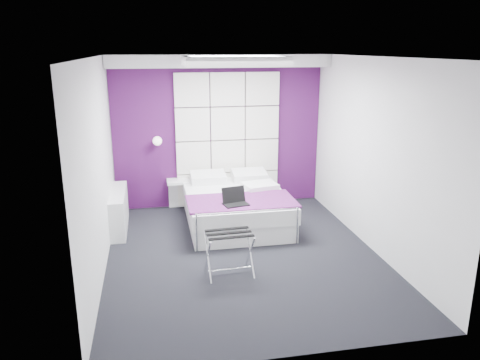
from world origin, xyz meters
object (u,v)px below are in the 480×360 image
(bed, at_px, (236,206))
(nightstand, at_px, (179,181))
(radiator, at_px, (119,210))
(luggage_rack, at_px, (229,253))
(laptop, at_px, (235,200))
(wall_lamp, at_px, (157,140))

(bed, relative_size, nightstand, 4.61)
(radiator, xyz_separation_m, luggage_rack, (1.42, -1.79, -0.03))
(laptop, bearing_deg, nightstand, 104.01)
(wall_lamp, height_order, radiator, wall_lamp)
(radiator, distance_m, bed, 1.80)
(nightstand, relative_size, laptop, 1.20)
(radiator, bearing_deg, wall_lamp, 49.90)
(bed, bearing_deg, wall_lamp, 142.87)
(radiator, distance_m, nightstand, 1.23)
(bed, bearing_deg, laptop, -100.66)
(luggage_rack, height_order, laptop, laptop)
(radiator, distance_m, luggage_rack, 2.28)
(radiator, xyz_separation_m, bed, (1.80, -0.12, -0.02))
(wall_lamp, relative_size, laptop, 0.43)
(bed, xyz_separation_m, nightstand, (-0.82, 0.84, 0.22))
(bed, height_order, luggage_rack, bed)
(luggage_rack, bearing_deg, radiator, 125.34)
(radiator, height_order, laptop, laptop)
(nightstand, distance_m, luggage_rack, 2.56)
(radiator, bearing_deg, bed, -3.75)
(wall_lamp, bearing_deg, nightstand, -6.79)
(wall_lamp, xyz_separation_m, bed, (1.16, -0.88, -0.94))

